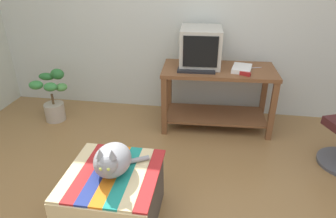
# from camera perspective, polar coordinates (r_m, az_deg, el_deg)

# --- Properties ---
(back_wall) EXTENTS (8.00, 0.10, 2.60)m
(back_wall) POSITION_cam_1_polar(r_m,az_deg,el_deg) (3.73, 3.24, 18.81)
(back_wall) COLOR silver
(back_wall) RESTS_ON ground_plane
(desk) EXTENTS (1.26, 0.65, 0.71)m
(desk) POSITION_cam_1_polar(r_m,az_deg,el_deg) (3.48, 9.27, 3.95)
(desk) COLOR brown
(desk) RESTS_ON ground_plane
(tv_monitor) EXTENTS (0.46, 0.50, 0.42)m
(tv_monitor) POSITION_cam_1_polar(r_m,az_deg,el_deg) (3.43, 6.14, 11.46)
(tv_monitor) COLOR #BCB7A8
(tv_monitor) RESTS_ON desk
(keyboard) EXTENTS (0.41, 0.17, 0.02)m
(keyboard) POSITION_cam_1_polar(r_m,az_deg,el_deg) (3.27, 5.33, 7.21)
(keyboard) COLOR black
(keyboard) RESTS_ON desk
(book) EXTENTS (0.24, 0.31, 0.04)m
(book) POSITION_cam_1_polar(r_m,az_deg,el_deg) (3.38, 13.69, 7.39)
(book) COLOR white
(book) RESTS_ON desk
(ottoman_with_blanket) EXTENTS (0.66, 0.69, 0.44)m
(ottoman_with_blanket) POSITION_cam_1_polar(r_m,az_deg,el_deg) (2.37, -10.01, -15.88)
(ottoman_with_blanket) COLOR #4C4238
(ottoman_with_blanket) RESTS_ON ground_plane
(cat) EXTENTS (0.37, 0.39, 0.27)m
(cat) POSITION_cam_1_polar(r_m,az_deg,el_deg) (2.17, -10.46, -9.43)
(cat) COLOR gray
(cat) RESTS_ON ottoman_with_blanket
(potted_plant) EXTENTS (0.42, 0.31, 0.63)m
(potted_plant) POSITION_cam_1_polar(r_m,az_deg,el_deg) (3.90, -20.82, 1.95)
(potted_plant) COLOR #B7A893
(potted_plant) RESTS_ON ground_plane
(stapler) EXTENTS (0.11, 0.08, 0.04)m
(stapler) POSITION_cam_1_polar(r_m,az_deg,el_deg) (3.24, 14.30, 6.45)
(stapler) COLOR #A31E1E
(stapler) RESTS_ON desk
(pen) EXTENTS (0.13, 0.06, 0.01)m
(pen) POSITION_cam_1_polar(r_m,az_deg,el_deg) (3.50, 16.10, 7.47)
(pen) COLOR #B7B7BC
(pen) RESTS_ON desk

